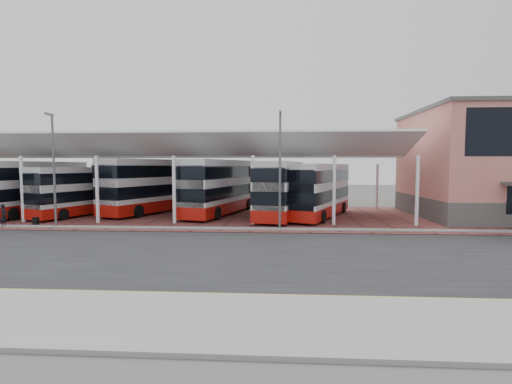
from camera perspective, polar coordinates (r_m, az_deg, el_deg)
ground at (r=19.65m, az=-2.19°, el=-8.96°), size 140.00×140.00×0.00m
road at (r=18.68m, az=-2.49°, el=-9.61°), size 120.00×14.00×0.02m
forecourt at (r=32.36m, az=3.63°, el=-3.78°), size 72.00×16.00×0.06m
sidewalk at (r=11.12m, az=-7.03°, el=-18.99°), size 120.00×4.00×0.14m
north_kerb at (r=25.70m, az=-0.82°, el=-5.71°), size 120.00×0.80×0.14m
yellow_line_near at (r=12.97m, az=-5.36°, el=-15.76°), size 120.00×0.12×0.01m
yellow_line_far at (r=13.25m, az=-5.15°, el=-15.32°), size 120.00×0.12×0.01m
canopy at (r=33.96m, az=-10.04°, el=6.29°), size 37.00×11.63×7.07m
lamp_west at (r=29.91m, az=-28.69°, el=3.42°), size 0.16×0.90×8.07m
lamp_east at (r=25.33m, az=3.71°, el=3.89°), size 0.16×0.90×8.07m
bus_0 at (r=38.92m, az=-31.04°, el=0.51°), size 4.18×11.81×4.77m
bus_1 at (r=36.54m, az=-24.86°, el=0.13°), size 5.65×10.55×4.26m
bus_2 at (r=36.33m, az=-15.09°, el=0.90°), size 7.28×12.19×4.97m
bus_3 at (r=33.87m, az=-5.48°, el=0.75°), size 5.68×12.19×4.90m
bus_4 at (r=32.01m, az=3.84°, el=0.41°), size 4.49×11.74×4.73m
bus_5 at (r=32.23m, az=9.82°, el=0.21°), size 6.51×11.13×4.53m
pedestrian at (r=31.98m, az=-34.30°, el=-3.01°), size 0.50×0.67×1.66m
suitcase at (r=31.59m, az=-30.77°, el=-3.91°), size 0.36×0.26×0.62m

